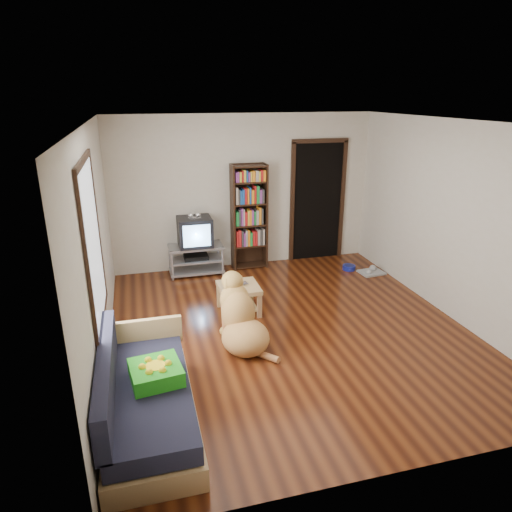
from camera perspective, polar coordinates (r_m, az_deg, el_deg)
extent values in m
plane|color=#5B280F|center=(6.05, 4.17, -9.04)|extent=(5.00, 5.00, 0.00)
plane|color=white|center=(5.31, 4.89, 16.35)|extent=(5.00, 5.00, 0.00)
plane|color=beige|center=(7.87, -1.53, 7.96)|extent=(4.50, 0.00, 4.50)
plane|color=beige|center=(3.46, 18.36, -9.05)|extent=(4.50, 0.00, 4.50)
plane|color=beige|center=(5.27, -19.27, 0.84)|extent=(0.00, 5.00, 5.00)
plane|color=beige|center=(6.62, 23.28, 4.06)|extent=(0.00, 5.00, 5.00)
cube|color=green|center=(4.40, -12.41, -14.05)|extent=(0.51, 0.51, 0.15)
imported|color=silver|center=(6.27, -2.13, -3.74)|extent=(0.32, 0.24, 0.02)
cylinder|color=navy|center=(8.10, 11.55, -1.41)|extent=(0.22, 0.22, 0.08)
cube|color=#9E9E9E|center=(8.04, 14.23, -1.99)|extent=(0.43, 0.36, 0.03)
cube|color=white|center=(4.74, -19.71, 1.25)|extent=(0.02, 1.30, 1.60)
cube|color=black|center=(4.56, -20.85, 11.07)|extent=(0.03, 1.42, 0.06)
cube|color=black|center=(5.04, -18.58, -7.62)|extent=(0.03, 1.42, 0.06)
cube|color=black|center=(4.08, -20.28, -1.76)|extent=(0.03, 0.06, 1.70)
cube|color=black|center=(5.40, -19.18, 3.53)|extent=(0.03, 0.06, 1.70)
cube|color=black|center=(8.32, 7.65, 6.67)|extent=(0.90, 0.02, 2.10)
cube|color=black|center=(8.14, 4.54, 6.49)|extent=(0.07, 0.05, 2.14)
cube|color=black|center=(8.50, 10.71, 6.78)|extent=(0.07, 0.05, 2.14)
cube|color=black|center=(8.13, 8.05, 14.08)|extent=(1.03, 0.05, 0.07)
cube|color=#99999E|center=(7.69, -7.57, 1.18)|extent=(0.90, 0.45, 0.04)
cube|color=#99999E|center=(7.77, -7.49, -0.43)|extent=(0.86, 0.42, 0.03)
cube|color=#99999E|center=(7.84, -7.43, -1.73)|extent=(0.90, 0.45, 0.04)
cylinder|color=#99999E|center=(7.55, -10.44, -1.22)|extent=(0.04, 0.04, 0.50)
cylinder|color=#99999E|center=(7.64, -4.17, -0.65)|extent=(0.04, 0.04, 0.50)
cylinder|color=#99999E|center=(7.92, -10.70, -0.21)|extent=(0.04, 0.04, 0.50)
cylinder|color=#99999E|center=(8.01, -4.72, 0.31)|extent=(0.04, 0.04, 0.50)
cube|color=black|center=(7.75, -7.51, -0.08)|extent=(0.40, 0.30, 0.07)
cube|color=black|center=(7.62, -7.66, 3.03)|extent=(0.55, 0.48, 0.48)
cube|color=black|center=(7.81, -7.85, 3.44)|extent=(0.40, 0.14, 0.36)
cube|color=#8CBFF2|center=(7.38, -7.40, 2.50)|extent=(0.44, 0.02, 0.36)
cube|color=silver|center=(7.50, -7.69, 4.75)|extent=(0.20, 0.07, 0.02)
sphere|color=silver|center=(7.48, -8.16, 5.05)|extent=(0.09, 0.09, 0.09)
sphere|color=silver|center=(7.50, -7.25, 5.12)|extent=(0.09, 0.09, 0.09)
cube|color=black|center=(7.76, -2.92, 4.73)|extent=(0.03, 0.30, 1.80)
cube|color=black|center=(7.90, 1.14, 5.01)|extent=(0.03, 0.30, 1.80)
cube|color=black|center=(7.96, -1.12, 5.13)|extent=(0.60, 0.02, 1.80)
cube|color=black|center=(8.09, -0.84, -1.09)|extent=(0.56, 0.28, 0.02)
cube|color=black|center=(7.97, -0.85, 1.40)|extent=(0.56, 0.28, 0.03)
cube|color=black|center=(7.86, -0.86, 3.96)|extent=(0.56, 0.28, 0.02)
cube|color=black|center=(7.77, -0.88, 6.59)|extent=(0.56, 0.28, 0.02)
cube|color=black|center=(7.69, -0.89, 9.27)|extent=(0.56, 0.28, 0.02)
cube|color=black|center=(7.65, -0.90, 11.19)|extent=(0.56, 0.28, 0.02)
cube|color=tan|center=(4.56, -13.04, -18.73)|extent=(0.80, 1.80, 0.22)
cube|color=#1E1E2D|center=(4.43, -13.26, -16.49)|extent=(0.74, 1.74, 0.18)
cube|color=#1E1E2D|center=(4.29, -18.22, -13.91)|extent=(0.12, 1.74, 0.40)
cube|color=tan|center=(5.07, -13.82, -9.26)|extent=(0.80, 0.06, 0.30)
cube|color=tan|center=(6.31, -2.19, -3.97)|extent=(0.55, 0.55, 0.06)
cube|color=tan|center=(6.43, -2.16, -6.18)|extent=(0.45, 0.45, 0.03)
cube|color=tan|center=(6.15, -3.82, -6.76)|extent=(0.06, 0.06, 0.34)
cube|color=tan|center=(6.24, 0.44, -6.28)|extent=(0.06, 0.06, 0.34)
cube|color=tan|center=(6.56, -4.63, -4.98)|extent=(0.06, 0.06, 0.34)
cube|color=tan|center=(6.65, -0.64, -4.56)|extent=(0.06, 0.06, 0.34)
ellipsoid|color=#CB824E|center=(5.49, -1.32, -10.15)|extent=(0.66, 0.70, 0.42)
ellipsoid|color=#BD8C48|center=(5.56, -2.25, -7.05)|extent=(0.47, 0.51, 0.55)
ellipsoid|color=tan|center=(5.60, -2.70, -5.36)|extent=(0.41, 0.38, 0.39)
ellipsoid|color=gold|center=(5.57, -2.99, -3.11)|extent=(0.30, 0.32, 0.24)
ellipsoid|color=tan|center=(5.69, -3.48, -2.89)|extent=(0.14, 0.23, 0.10)
sphere|color=black|center=(5.78, -3.84, -2.54)|extent=(0.05, 0.05, 0.05)
ellipsoid|color=tan|center=(5.50, -3.74, -3.54)|extent=(0.07, 0.09, 0.17)
ellipsoid|color=tan|center=(5.57, -1.91, -3.23)|extent=(0.07, 0.09, 0.17)
cylinder|color=#CC844E|center=(5.80, -3.87, -7.87)|extent=(0.11, 0.15, 0.45)
cylinder|color=#B97847|center=(5.86, -2.26, -7.55)|extent=(0.11, 0.15, 0.45)
sphere|color=tan|center=(5.94, -4.02, -9.34)|extent=(0.12, 0.12, 0.12)
sphere|color=gold|center=(6.00, -2.44, -9.02)|extent=(0.12, 0.12, 0.12)
cylinder|color=#C6854C|center=(5.42, 1.07, -12.32)|extent=(0.31, 0.35, 0.09)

